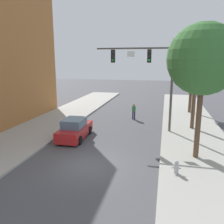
# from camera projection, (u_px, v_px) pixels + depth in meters

# --- Properties ---
(ground_plane) EXTENTS (120.00, 120.00, 0.00)m
(ground_plane) POSITION_uv_depth(u_px,v_px,m) (89.00, 166.00, 13.84)
(ground_plane) COLOR #4C4C51
(sidewalk_right) EXTENTS (5.00, 60.00, 0.15)m
(sidewalk_right) POSITION_uv_depth(u_px,v_px,m) (208.00, 176.00, 12.41)
(sidewalk_right) COLOR #A8A59E
(sidewalk_right) RESTS_ON ground
(traffic_signal_mast) EXTENTS (6.35, 0.38, 7.50)m
(traffic_signal_mast) POSITION_uv_depth(u_px,v_px,m) (150.00, 69.00, 19.34)
(traffic_signal_mast) COLOR #514C47
(traffic_signal_mast) RESTS_ON sidewalk_right
(car_lead_red) EXTENTS (1.94, 4.29, 1.60)m
(car_lead_red) POSITION_uv_depth(u_px,v_px,m) (75.00, 129.00, 18.54)
(car_lead_red) COLOR #B21E1E
(car_lead_red) RESTS_ON ground
(pedestrian_crossing_road) EXTENTS (0.36, 0.22, 1.64)m
(pedestrian_crossing_road) POSITION_uv_depth(u_px,v_px,m) (134.00, 111.00, 24.44)
(pedestrian_crossing_road) COLOR #232847
(pedestrian_crossing_road) RESTS_ON ground
(fire_hydrant) EXTENTS (0.48, 0.24, 0.72)m
(fire_hydrant) POSITION_uv_depth(u_px,v_px,m) (176.00, 167.00, 12.52)
(fire_hydrant) COLOR #B2B2B7
(fire_hydrant) RESTS_ON sidewalk_right
(street_tree_nearest) EXTENTS (4.12, 4.12, 7.97)m
(street_tree_nearest) POSITION_uv_depth(u_px,v_px,m) (203.00, 60.00, 13.48)
(street_tree_nearest) COLOR brown
(street_tree_nearest) RESTS_ON sidewalk_right
(street_tree_second) EXTENTS (3.44, 3.44, 7.70)m
(street_tree_second) POSITION_uv_depth(u_px,v_px,m) (197.00, 59.00, 19.66)
(street_tree_second) COLOR brown
(street_tree_second) RESTS_ON sidewalk_right
(street_tree_third) EXTENTS (3.74, 3.74, 7.75)m
(street_tree_third) POSITION_uv_depth(u_px,v_px,m) (193.00, 60.00, 26.06)
(street_tree_third) COLOR brown
(street_tree_third) RESTS_ON sidewalk_right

